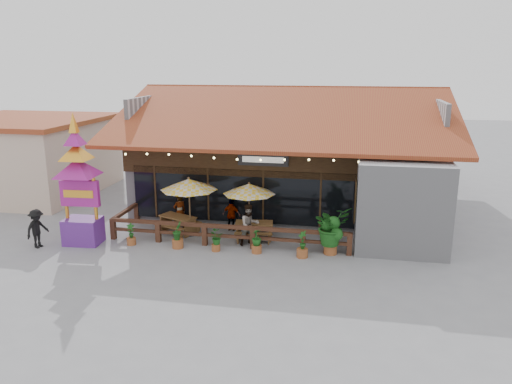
% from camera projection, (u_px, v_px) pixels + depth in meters
% --- Properties ---
extents(ground, '(100.00, 100.00, 0.00)m').
position_uv_depth(ground, '(267.00, 245.00, 20.40)').
color(ground, gray).
rests_on(ground, ground).
extents(restaurant_building, '(15.50, 14.73, 6.09)m').
position_uv_depth(restaurant_building, '(293.00, 162.00, 26.08)').
color(restaurant_building, '#B1B0B5').
rests_on(restaurant_building, ground).
extents(patio_railing, '(10.00, 2.60, 0.92)m').
position_uv_depth(patio_railing, '(212.00, 229.00, 20.40)').
color(patio_railing, '#4A281A').
rests_on(patio_railing, ground).
extents(neighbor_building, '(8.40, 8.40, 4.22)m').
position_uv_depth(neighbor_building, '(24.00, 155.00, 28.27)').
color(neighbor_building, beige).
rests_on(neighbor_building, ground).
extents(umbrella_left, '(2.89, 2.89, 2.57)m').
position_uv_depth(umbrella_left, '(189.00, 185.00, 21.00)').
color(umbrella_left, brown).
rests_on(umbrella_left, ground).
extents(umbrella_right, '(2.47, 2.47, 2.37)m').
position_uv_depth(umbrella_right, '(249.00, 189.00, 20.97)').
color(umbrella_right, brown).
rests_on(umbrella_right, ground).
extents(picnic_table_left, '(2.01, 1.89, 0.77)m').
position_uv_depth(picnic_table_left, '(178.00, 222.00, 21.71)').
color(picnic_table_left, brown).
rests_on(picnic_table_left, ground).
extents(picnic_table_right, '(1.72, 1.54, 0.75)m').
position_uv_depth(picnic_table_right, '(254.00, 228.00, 20.94)').
color(picnic_table_right, brown).
rests_on(picnic_table_right, ground).
extents(thai_sign_tower, '(2.27, 2.27, 5.78)m').
position_uv_depth(thai_sign_tower, '(78.00, 171.00, 19.83)').
color(thai_sign_tower, '#5B2383').
rests_on(thai_sign_tower, ground).
extents(tropical_plant, '(1.84, 1.81, 1.92)m').
position_uv_depth(tropical_plant, '(331.00, 227.00, 19.18)').
color(tropical_plant, brown).
rests_on(tropical_plant, ground).
extents(diner_a, '(0.68, 0.66, 1.57)m').
position_uv_depth(diner_a, '(180.00, 212.00, 22.25)').
color(diner_a, '#3B2712').
rests_on(diner_a, ground).
extents(diner_b, '(1.06, 1.02, 1.72)m').
position_uv_depth(diner_b, '(249.00, 225.00, 20.19)').
color(diner_b, '#3B2712').
rests_on(diner_b, ground).
extents(diner_c, '(0.90, 0.50, 1.44)m').
position_uv_depth(diner_c, '(232.00, 215.00, 21.97)').
color(diner_c, '#3B2712').
rests_on(diner_c, ground).
extents(pedestrian, '(0.82, 1.14, 1.59)m').
position_uv_depth(pedestrian, '(37.00, 229.00, 19.94)').
color(pedestrian, black).
rests_on(pedestrian, ground).
extents(planter_a, '(0.37, 0.37, 0.91)m').
position_uv_depth(planter_a, '(131.00, 236.00, 20.34)').
color(planter_a, brown).
rests_on(planter_a, ground).
extents(planter_b, '(0.45, 0.46, 1.10)m').
position_uv_depth(planter_b, '(177.00, 236.00, 19.95)').
color(planter_b, brown).
rests_on(planter_b, ground).
extents(planter_c, '(0.62, 0.58, 0.85)m').
position_uv_depth(planter_c, '(216.00, 239.00, 19.63)').
color(planter_c, brown).
rests_on(planter_c, ground).
extents(planter_d, '(0.52, 0.52, 0.98)m').
position_uv_depth(planter_d, '(257.00, 242.00, 19.43)').
color(planter_d, brown).
rests_on(planter_d, ground).
extents(planter_e, '(0.43, 0.46, 1.06)m').
position_uv_depth(planter_e, '(302.00, 246.00, 19.00)').
color(planter_e, brown).
rests_on(planter_e, ground).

